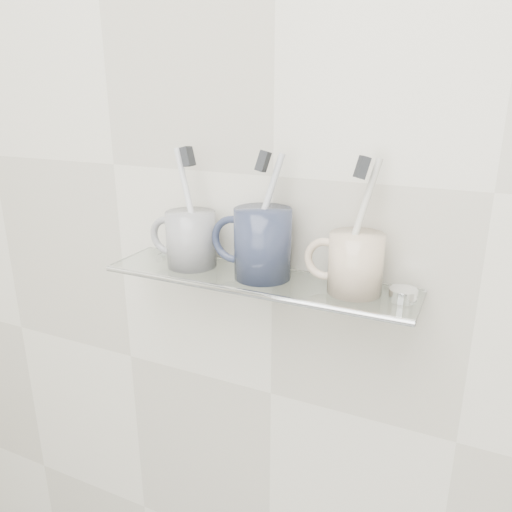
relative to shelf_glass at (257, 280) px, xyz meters
The scene contains 18 objects.
wall_back 0.17m from the shelf_glass, 90.00° to the left, with size 2.50×2.50×0.00m, color beige.
shelf_glass is the anchor object (origin of this frame).
shelf_rail 0.06m from the shelf_glass, 90.00° to the right, with size 0.01×0.01×0.50m, color silver.
bracket_left 0.22m from the shelf_glass, 167.38° to the left, with size 0.02×0.02×0.03m, color silver.
bracket_right 0.22m from the shelf_glass, 12.62° to the left, with size 0.02×0.02×0.03m, color silver.
mug_left 0.13m from the shelf_glass, behind, with size 0.08×0.08×0.09m, color silver.
mug_left_handle 0.18m from the shelf_glass, behind, with size 0.07×0.07×0.01m, color silver.
toothbrush_left 0.16m from the shelf_glass, behind, with size 0.01×0.01×0.19m, color silver.
bristles_left 0.22m from the shelf_glass, behind, with size 0.01×0.02×0.03m, color #232528.
mug_center 0.06m from the shelf_glass, 32.24° to the left, with size 0.09×0.09×0.11m, color #242A41.
mug_center_handle 0.07m from the shelf_glass, behind, with size 0.08×0.08×0.01m, color #242A41.
toothbrush_center 0.11m from the shelf_glass, 32.24° to the left, with size 0.01×0.01×0.19m, color #B7BBBD.
bristles_center 0.19m from the shelf_glass, 32.24° to the left, with size 0.01×0.02×0.03m, color #232528.
mug_right 0.16m from the shelf_glass, ahead, with size 0.08×0.08×0.09m, color beige.
mug_right_handle 0.12m from the shelf_glass, ahead, with size 0.06×0.06×0.01m, color beige.
toothbrush_right 0.19m from the shelf_glass, ahead, with size 0.01×0.01×0.19m, color beige.
bristles_right 0.24m from the shelf_glass, ahead, with size 0.01×0.02×0.03m, color #232528.
chrome_cap 0.22m from the shelf_glass, ahead, with size 0.04×0.04×0.02m, color silver.
Camera 1 is at (0.31, 0.37, 1.38)m, focal length 35.00 mm.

